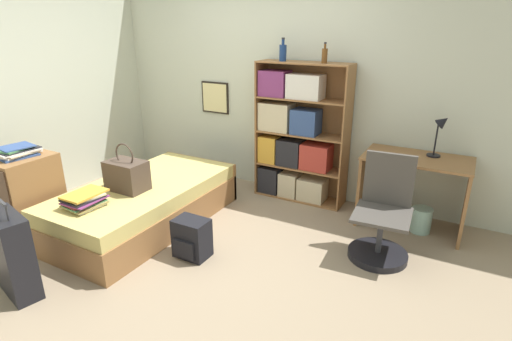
% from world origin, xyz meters
% --- Properties ---
extents(ground_plane, '(14.00, 14.00, 0.00)m').
position_xyz_m(ground_plane, '(0.00, 0.00, 0.00)').
color(ground_plane, gray).
extents(wall_back, '(10.00, 0.09, 2.60)m').
position_xyz_m(wall_back, '(-0.00, 1.62, 1.30)').
color(wall_back, beige).
rests_on(wall_back, ground_plane).
extents(wall_left, '(0.06, 10.00, 2.60)m').
position_xyz_m(wall_left, '(-2.17, 0.00, 1.30)').
color(wall_left, beige).
rests_on(wall_left, ground_plane).
extents(bed, '(1.03, 1.98, 0.44)m').
position_xyz_m(bed, '(-0.63, 0.02, 0.22)').
color(bed, olive).
rests_on(bed, ground_plane).
extents(handbag, '(0.39, 0.26, 0.48)m').
position_xyz_m(handbag, '(-0.66, -0.16, 0.60)').
color(handbag, '#47382D').
rests_on(handbag, bed).
extents(book_stack_on_bed, '(0.33, 0.38, 0.13)m').
position_xyz_m(book_stack_on_bed, '(-0.71, -0.64, 0.51)').
color(book_stack_on_bed, silver).
rests_on(book_stack_on_bed, bed).
extents(suitcase, '(0.50, 0.30, 0.80)m').
position_xyz_m(suitcase, '(-0.68, -1.34, 0.34)').
color(suitcase, black).
rests_on(suitcase, ground_plane).
extents(dresser, '(0.59, 0.56, 0.82)m').
position_xyz_m(dresser, '(-1.52, -0.71, 0.41)').
color(dresser, olive).
rests_on(dresser, ground_plane).
extents(magazine_pile_on_dresser, '(0.32, 0.38, 0.10)m').
position_xyz_m(magazine_pile_on_dresser, '(-1.47, -0.70, 0.86)').
color(magazine_pile_on_dresser, '#334C84').
rests_on(magazine_pile_on_dresser, dresser).
extents(bookcase, '(1.06, 0.32, 1.60)m').
position_xyz_m(bookcase, '(0.43, 1.40, 0.74)').
color(bookcase, olive).
rests_on(bookcase, ground_plane).
extents(bottle_green, '(0.08, 0.08, 0.25)m').
position_xyz_m(bottle_green, '(0.28, 1.37, 1.70)').
color(bottle_green, navy).
rests_on(bottle_green, bookcase).
extents(bottle_brown, '(0.06, 0.06, 0.21)m').
position_xyz_m(bottle_brown, '(0.76, 1.36, 1.68)').
color(bottle_brown, brown).
rests_on(bottle_brown, bookcase).
extents(desk, '(1.01, 0.58, 0.76)m').
position_xyz_m(desk, '(1.81, 1.28, 0.51)').
color(desk, olive).
rests_on(desk, ground_plane).
extents(desk_lamp, '(0.18, 0.13, 0.43)m').
position_xyz_m(desk_lamp, '(1.97, 1.39, 1.05)').
color(desk_lamp, black).
rests_on(desk_lamp, desk).
extents(desk_chair, '(0.53, 0.53, 0.93)m').
position_xyz_m(desk_chair, '(1.66, 0.57, 0.28)').
color(desk_chair, black).
rests_on(desk_chair, ground_plane).
extents(backpack, '(0.31, 0.25, 0.36)m').
position_xyz_m(backpack, '(0.19, -0.27, 0.18)').
color(backpack, black).
rests_on(backpack, ground_plane).
extents(waste_bin, '(0.20, 0.20, 0.26)m').
position_xyz_m(waste_bin, '(1.93, 1.22, 0.13)').
color(waste_bin, '#99C1B2').
rests_on(waste_bin, ground_plane).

